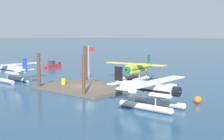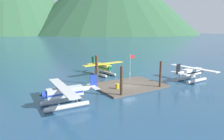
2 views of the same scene
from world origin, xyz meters
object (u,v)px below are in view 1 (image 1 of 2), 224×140
object	(u,v)px
seaplane_yellow_bow_centre	(136,70)
seaplane_silver_port_aft	(11,72)
flagpole	(90,61)
seaplane_white_stbd_aft	(152,92)
boat_red_open_west	(52,65)
fuel_drum	(63,81)
mooring_buoy	(198,100)

from	to	relation	value
seaplane_yellow_bow_centre	seaplane_silver_port_aft	distance (m)	19.63
flagpole	seaplane_white_stbd_aft	distance (m)	13.17
flagpole	seaplane_yellow_bow_centre	xyz separation A→B (m)	(0.15, 10.46, -2.16)
seaplane_silver_port_aft	boat_red_open_west	size ratio (longest dim) A/B	2.15
flagpole	seaplane_silver_port_aft	xyz separation A→B (m)	(-13.67, -3.47, -2.16)
fuel_drum	seaplane_yellow_bow_centre	bearing A→B (deg)	71.32
mooring_buoy	seaplane_silver_port_aft	bearing A→B (deg)	-171.23
fuel_drum	seaplane_white_stbd_aft	size ratio (longest dim) A/B	0.08
flagpole	fuel_drum	world-z (taller)	flagpole
mooring_buoy	seaplane_yellow_bow_centre	world-z (taller)	seaplane_yellow_bow_centre
flagpole	seaplane_white_stbd_aft	bearing A→B (deg)	-17.37
fuel_drum	seaplane_silver_port_aft	xyz separation A→B (m)	(-9.84, -2.14, 0.84)
flagpole	seaplane_silver_port_aft	bearing A→B (deg)	-165.76
seaplane_silver_port_aft	boat_red_open_west	distance (m)	21.11
fuel_drum	seaplane_white_stbd_aft	world-z (taller)	seaplane_white_stbd_aft
flagpole	mooring_buoy	xyz separation A→B (m)	(15.00, 0.95, -3.35)
flagpole	seaplane_white_stbd_aft	size ratio (longest dim) A/B	0.53
seaplane_yellow_bow_centre	flagpole	bearing A→B (deg)	-90.82
seaplane_silver_port_aft	seaplane_white_stbd_aft	world-z (taller)	same
seaplane_white_stbd_aft	mooring_buoy	bearing A→B (deg)	61.70
flagpole	mooring_buoy	size ratio (longest dim) A/B	6.94
fuel_drum	boat_red_open_west	distance (m)	26.50
mooring_buoy	seaplane_silver_port_aft	world-z (taller)	seaplane_silver_port_aft
fuel_drum	boat_red_open_west	world-z (taller)	boat_red_open_west
flagpole	seaplane_yellow_bow_centre	bearing A→B (deg)	89.18
flagpole	fuel_drum	distance (m)	5.05
mooring_buoy	boat_red_open_west	size ratio (longest dim) A/B	0.16
fuel_drum	mooring_buoy	xyz separation A→B (m)	(18.83, 2.28, -0.35)
flagpole	seaplane_yellow_bow_centre	world-z (taller)	flagpole
fuel_drum	seaplane_silver_port_aft	world-z (taller)	seaplane_silver_port_aft
mooring_buoy	seaplane_silver_port_aft	xyz separation A→B (m)	(-28.67, -4.42, 1.18)
mooring_buoy	seaplane_white_stbd_aft	size ratio (longest dim) A/B	0.08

